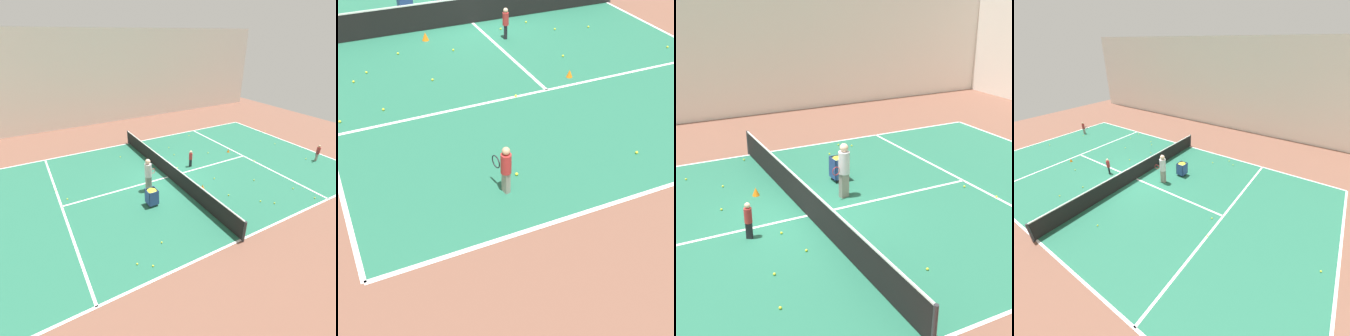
{
  "view_description": "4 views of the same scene",
  "coord_description": "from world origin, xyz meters",
  "views": [
    {
      "loc": [
        -11.45,
        6.52,
        7.4
      ],
      "look_at": [
        0.0,
        0.0,
        0.59
      ],
      "focal_mm": 28.0,
      "sensor_mm": 36.0,
      "label": 1
    },
    {
      "loc": [
        -5.84,
        -16.18,
        6.12
      ],
      "look_at": [
        -2.85,
        -9.46,
        0.6
      ],
      "focal_mm": 50.0,
      "sensor_mm": 36.0,
      "label": 2
    },
    {
      "loc": [
        11.45,
        -4.63,
        6.33
      ],
      "look_at": [
        -0.71,
        1.57,
        0.99
      ],
      "focal_mm": 50.0,
      "sensor_mm": 36.0,
      "label": 3
    },
    {
      "loc": [
        7.94,
        9.0,
        7.4
      ],
      "look_at": [
        -2.0,
        2.02,
        0.51
      ],
      "focal_mm": 24.0,
      "sensor_mm": 36.0,
      "label": 4
    }
  ],
  "objects": [
    {
      "name": "tennis_ball_10",
      "position": [
        0.48,
        5.51,
        0.04
      ],
      "size": [
        0.07,
        0.07,
        0.07
      ],
      "primitive_type": "sphere",
      "color": "yellow",
      "rests_on": "ground"
    },
    {
      "name": "tennis_ball_21",
      "position": [
        -3.22,
        -1.73,
        0.04
      ],
      "size": [
        0.07,
        0.07,
        0.07
      ],
      "primitive_type": "sphere",
      "color": "yellow",
      "rests_on": "ground"
    },
    {
      "name": "tennis_ball_18",
      "position": [
        2.45,
        -1.87,
        0.04
      ],
      "size": [
        0.07,
        0.07,
        0.07
      ],
      "primitive_type": "sphere",
      "color": "yellow",
      "rests_on": "ground"
    },
    {
      "name": "ball_cart",
      "position": [
        -2.0,
        2.02,
        0.6
      ],
      "size": [
        0.53,
        0.5,
        0.87
      ],
      "color": "#2D478C",
      "rests_on": "ground"
    },
    {
      "name": "line_centre_service",
      "position": [
        0.0,
        0.0,
        0.01
      ],
      "size": [
        0.1,
        11.74,
        0.0
      ],
      "primitive_type": "cube",
      "color": "white",
      "rests_on": "ground"
    },
    {
      "name": "tennis_net",
      "position": [
        0.0,
        0.0,
        0.51
      ],
      "size": [
        12.18,
        0.1,
        0.98
      ],
      "color": "#2D2D33",
      "rests_on": "ground"
    },
    {
      "name": "training_cone_1",
      "position": [
        -2.07,
        -0.93,
        0.14
      ],
      "size": [
        0.23,
        0.23,
        0.28
      ],
      "primitive_type": "cone",
      "color": "orange",
      "rests_on": "ground"
    },
    {
      "name": "ground_plane",
      "position": [
        0.0,
        0.0,
        0.0
      ],
      "size": [
        37.16,
        37.16,
        0.0
      ],
      "primitive_type": "plane",
      "color": "brown"
    },
    {
      "name": "line_sideline_left",
      "position": [
        -5.94,
        0.0,
        0.01
      ],
      "size": [
        0.1,
        21.34,
        0.0
      ],
      "primitive_type": "cube",
      "color": "white",
      "rests_on": "ground"
    },
    {
      "name": "tennis_ball_19",
      "position": [
        0.68,
        -1.05,
        0.04
      ],
      "size": [
        0.07,
        0.07,
        0.07
      ],
      "primitive_type": "sphere",
      "color": "yellow",
      "rests_on": "ground"
    },
    {
      "name": "line_service_far",
      "position": [
        0.0,
        5.87,
        0.01
      ],
      "size": [
        11.88,
        0.1,
        0.0
      ],
      "primitive_type": "cube",
      "color": "white",
      "rests_on": "ground"
    },
    {
      "name": "tennis_ball_0",
      "position": [
        3.91,
        1.45,
        0.04
      ],
      "size": [
        0.07,
        0.07,
        0.07
      ],
      "primitive_type": "sphere",
      "color": "yellow",
      "rests_on": "ground"
    },
    {
      "name": "tennis_ball_20",
      "position": [
        -5.4,
        3.69,
        0.04
      ],
      "size": [
        0.07,
        0.07,
        0.07
      ],
      "primitive_type": "sphere",
      "color": "yellow",
      "rests_on": "ground"
    },
    {
      "name": "tennis_ball_24",
      "position": [
        -4.42,
        -2.72,
        0.04
      ],
      "size": [
        0.07,
        0.07,
        0.07
      ],
      "primitive_type": "sphere",
      "color": "yellow",
      "rests_on": "ground"
    },
    {
      "name": "tennis_ball_15",
      "position": [
        -1.5,
        -2.18,
        0.04
      ],
      "size": [
        0.07,
        0.07,
        0.07
      ],
      "primitive_type": "sphere",
      "color": "yellow",
      "rests_on": "ground"
    },
    {
      "name": "coach_at_net",
      "position": [
        -0.7,
        1.56,
        1.03
      ],
      "size": [
        0.43,
        0.7,
        1.8
      ],
      "rotation": [
        0.0,
        0.0,
        -1.35
      ],
      "color": "gray",
      "rests_on": "ground"
    },
    {
      "name": "tennis_ball_7",
      "position": [
        1.82,
        -0.8,
        0.04
      ],
      "size": [
        0.07,
        0.07,
        0.07
      ],
      "primitive_type": "sphere",
      "color": "yellow",
      "rests_on": "ground"
    },
    {
      "name": "hall_enclosure_left",
      "position": [
        -11.93,
        0.0,
        3.9
      ],
      "size": [
        0.15,
        33.46,
        7.8
      ],
      "color": "silver",
      "rests_on": "ground"
    },
    {
      "name": "tennis_ball_22",
      "position": [
        3.68,
        -2.17,
        0.04
      ],
      "size": [
        0.07,
        0.07,
        0.07
      ],
      "primitive_type": "sphere",
      "color": "yellow",
      "rests_on": "ground"
    },
    {
      "name": "tennis_ball_11",
      "position": [
        -4.52,
        2.86,
        0.04
      ],
      "size": [
        0.07,
        0.07,
        0.07
      ],
      "primitive_type": "sphere",
      "color": "yellow",
      "rests_on": "ground"
    },
    {
      "name": "tennis_ball_6",
      "position": [
        -5.42,
        -0.38,
        0.04
      ],
      "size": [
        0.07,
        0.07,
        0.07
      ],
      "primitive_type": "sphere",
      "color": "yellow",
      "rests_on": "ground"
    },
    {
      "name": "tennis_ball_1",
      "position": [
        -5.04,
        4.14,
        0.04
      ],
      "size": [
        0.07,
        0.07,
        0.07
      ],
      "primitive_type": "sphere",
      "color": "yellow",
      "rests_on": "ground"
    },
    {
      "name": "court_playing_area",
      "position": [
        0.0,
        0.0,
        0.0
      ],
      "size": [
        11.88,
        21.34,
        0.0
      ],
      "color": "#23664C",
      "rests_on": "ground"
    },
    {
      "name": "tennis_ball_23",
      "position": [
        1.58,
        5.87,
        0.04
      ],
      "size": [
        0.07,
        0.07,
        0.07
      ],
      "primitive_type": "sphere",
      "color": "yellow",
      "rests_on": "ground"
    },
    {
      "name": "child_midcourt",
      "position": [
        0.51,
        -1.89,
        0.61
      ],
      "size": [
        0.29,
        0.29,
        1.06
      ],
      "rotation": [
        0.0,
        0.0,
        1.04
      ],
      "color": "black",
      "rests_on": "ground"
    }
  ]
}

